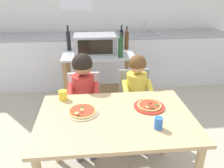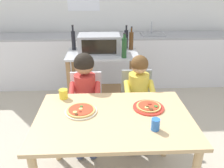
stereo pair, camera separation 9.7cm
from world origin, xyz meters
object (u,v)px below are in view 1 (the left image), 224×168
toaster_oven (95,44)px  bottle_clear_vinegar (127,40)px  dining_chair_left (85,104)px  child_in_red_shirt (83,91)px  pizza_plate_red_rimmed (149,106)px  dining_table (116,127)px  pizza_plate_cream (82,112)px  drinking_cup_blue (158,123)px  kitchen_island_cart (99,74)px  bottle_dark_olive_oil (121,39)px  child_in_yellow_shirt (137,91)px  dining_chair_right (135,100)px  bottle_slim_sauce (121,47)px  drinking_cup_yellow (63,95)px  bottle_squat_spirits (69,40)px

toaster_oven → bottle_clear_vinegar: bearing=16.0°
toaster_oven → dining_chair_left: (-0.15, -0.65, -0.52)m
child_in_red_shirt → pizza_plate_red_rimmed: (0.57, -0.45, 0.05)m
bottle_clear_vinegar → dining_table: (-0.31, -1.46, -0.37)m
pizza_plate_cream → drinking_cup_blue: bearing=-26.0°
dining_table → child_in_red_shirt: 0.63m
kitchen_island_cart → toaster_oven: size_ratio=1.74×
bottle_dark_olive_oil → dining_chair_left: 1.13m
child_in_yellow_shirt → drinking_cup_blue: child_in_yellow_shirt is taller
toaster_oven → drinking_cup_blue: 1.59m
dining_chair_right → bottle_clear_vinegar: bearing=89.4°
kitchen_island_cart → pizza_plate_cream: size_ratio=3.45×
bottle_clear_vinegar → pizza_plate_red_rimmed: 1.36m
bottle_slim_sauce → child_in_yellow_shirt: 0.62m
dining_table → drinking_cup_yellow: bearing=143.1°
bottle_squat_spirits → drinking_cup_blue: bottle_squat_spirits is taller
kitchen_island_cart → pizza_plate_red_rimmed: bearing=-72.3°
toaster_oven → drinking_cup_blue: toaster_oven is taller
child_in_yellow_shirt → dining_table: bearing=-116.7°
bottle_dark_olive_oil → dining_table: (-0.25, -1.53, -0.38)m
toaster_oven → bottle_slim_sauce: 0.38m
dining_chair_right → child_in_red_shirt: child_in_red_shirt is taller
toaster_oven → pizza_plate_red_rimmed: toaster_oven is taller
toaster_oven → dining_chair_right: 0.90m
dining_chair_right → drinking_cup_yellow: drinking_cup_yellow is taller
bottle_clear_vinegar → child_in_yellow_shirt: (-0.01, -0.85, -0.35)m
bottle_clear_vinegar → bottle_slim_sauce: size_ratio=1.03×
kitchen_island_cart → dining_chair_right: (0.38, -0.59, -0.10)m
bottle_dark_olive_oil → drinking_cup_blue: (0.04, -1.73, -0.23)m
kitchen_island_cart → bottle_dark_olive_oil: 0.58m
toaster_oven → kitchen_island_cart: bearing=-24.6°
child_in_red_shirt → child_in_yellow_shirt: bearing=3.4°
bottle_slim_sauce → child_in_yellow_shirt: size_ratio=0.29×
bottle_slim_sauce → pizza_plate_cream: bottle_slim_sauce is taller
pizza_plate_red_rimmed → child_in_yellow_shirt: bearing=90.0°
bottle_slim_sauce → drinking_cup_blue: bottle_slim_sauce is taller
kitchen_island_cart → bottle_dark_olive_oil: bottle_dark_olive_oil is taller
child_in_red_shirt → drinking_cup_yellow: size_ratio=12.21×
bottle_clear_vinegar → drinking_cup_blue: size_ratio=3.42×
kitchen_island_cart → toaster_oven: (-0.04, 0.02, 0.41)m
dining_table → pizza_plate_cream: pizza_plate_cream is taller
bottle_squat_spirits → dining_table: bearing=-72.8°
dining_chair_right → bottle_squat_spirits: bearing=135.1°
child_in_red_shirt → drinking_cup_blue: child_in_red_shirt is taller
bottle_dark_olive_oil → child_in_yellow_shirt: size_ratio=0.31×
child_in_red_shirt → pizza_plate_cream: bearing=-90.0°
pizza_plate_cream → child_in_red_shirt: bearing=90.0°
bottle_dark_olive_oil → child_in_yellow_shirt: bottle_dark_olive_oil is taller
pizza_plate_red_rimmed → kitchen_island_cart: bearing=107.7°
dining_table → pizza_plate_red_rimmed: pizza_plate_red_rimmed is taller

